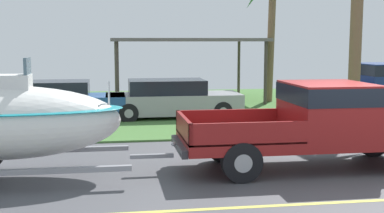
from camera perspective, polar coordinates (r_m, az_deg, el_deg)
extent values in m
cube|color=#4C4C51|center=(11.29, 17.12, -7.25)|extent=(36.00, 8.00, 0.06)
cube|color=#477538|center=(21.53, 4.23, -0.04)|extent=(36.00, 14.00, 0.11)
cube|color=maroon|center=(11.39, 12.94, -3.57)|extent=(5.58, 1.97, 0.22)
cube|color=maroon|center=(11.44, 14.85, -0.21)|extent=(1.67, 1.97, 1.11)
cube|color=black|center=(11.40, 14.90, 1.40)|extent=(1.69, 1.99, 0.38)
cube|color=#621111|center=(10.88, 5.01, -3.23)|extent=(2.34, 1.97, 0.04)
cube|color=maroon|center=(11.75, 3.92, -1.42)|extent=(2.34, 0.08, 0.45)
cube|color=maroon|center=(9.94, 6.33, -3.04)|extent=(2.34, 0.08, 0.45)
cube|color=maroon|center=(10.63, -0.91, -2.33)|extent=(0.08, 1.97, 0.45)
cube|color=#333338|center=(10.69, -1.44, -4.43)|extent=(0.12, 1.77, 0.16)
sphere|color=#B2B2B7|center=(10.66, -2.08, -4.19)|extent=(0.10, 0.10, 0.10)
cylinder|color=black|center=(13.03, 19.39, -3.48)|extent=(0.80, 0.28, 0.80)
cylinder|color=#9E9EA3|center=(13.03, 19.39, -3.48)|extent=(0.36, 0.29, 0.36)
cylinder|color=black|center=(11.75, 3.41, -4.21)|extent=(0.80, 0.28, 0.80)
cylinder|color=#9E9EA3|center=(11.75, 3.41, -4.21)|extent=(0.36, 0.29, 0.36)
cylinder|color=black|center=(10.10, 5.53, -6.15)|extent=(0.80, 0.28, 0.80)
cylinder|color=#9E9EA3|center=(10.10, 5.53, -6.15)|extent=(0.36, 0.29, 0.36)
cube|color=gray|center=(10.67, -4.49, -5.51)|extent=(0.90, 0.10, 0.08)
cube|color=gray|center=(11.73, -19.36, -4.73)|extent=(4.98, 0.12, 0.10)
ellipsoid|color=white|center=(10.71, -20.41, -1.70)|extent=(4.65, 1.81, 1.44)
ellipsoid|color=teal|center=(10.68, -20.47, -0.36)|extent=(4.74, 1.85, 0.12)
cube|color=silver|center=(10.60, -19.33, 1.60)|extent=(0.70, 0.60, 0.65)
cube|color=slate|center=(10.51, -17.82, 4.22)|extent=(0.06, 0.56, 0.36)
cylinder|color=silver|center=(10.43, -9.21, 1.42)|extent=(0.04, 0.04, 0.50)
cube|color=navy|center=(20.12, 19.30, 0.87)|extent=(5.45, 2.00, 0.22)
cube|color=navy|center=(20.25, 20.33, 2.85)|extent=(1.63, 2.00, 1.18)
cube|color=black|center=(20.22, 20.38, 3.86)|extent=(1.65, 2.02, 0.38)
cube|color=#112047|center=(19.41, 15.20, 1.19)|extent=(2.29, 2.00, 0.04)
cube|color=navy|center=(20.27, 14.12, 2.06)|extent=(2.29, 0.08, 0.45)
cube|color=navy|center=(18.53, 16.42, 1.51)|extent=(2.29, 0.08, 0.45)
cube|color=navy|center=(18.97, 12.17, 1.77)|extent=(0.08, 2.00, 0.45)
cube|color=#333338|center=(18.98, 11.86, 0.58)|extent=(0.12, 1.80, 0.16)
sphere|color=#B2B2B7|center=(18.93, 11.52, 0.72)|extent=(0.10, 0.10, 0.10)
cylinder|color=black|center=(20.22, 13.85, 0.44)|extent=(0.80, 0.28, 0.80)
cylinder|color=#9E9EA3|center=(20.22, 13.85, 0.44)|extent=(0.36, 0.29, 0.36)
cylinder|color=black|center=(18.61, 15.95, -0.20)|extent=(0.80, 0.28, 0.80)
cylinder|color=#9E9EA3|center=(18.61, 15.95, -0.20)|extent=(0.36, 0.29, 0.36)
cube|color=#234C89|center=(18.19, -14.63, 0.09)|extent=(4.55, 1.77, 0.70)
cube|color=black|center=(18.15, -15.41, 1.95)|extent=(2.55, 1.63, 0.50)
cylinder|color=black|center=(18.91, -9.71, -0.12)|extent=(0.66, 0.22, 0.66)
cylinder|color=#9E9EA3|center=(18.91, -9.71, -0.12)|extent=(0.30, 0.23, 0.30)
cylinder|color=black|center=(17.33, -9.77, -0.80)|extent=(0.66, 0.22, 0.66)
cylinder|color=#9E9EA3|center=(17.33, -9.77, -0.80)|extent=(0.30, 0.23, 0.30)
cylinder|color=black|center=(19.21, -18.98, -0.30)|extent=(0.66, 0.22, 0.66)
cylinder|color=#9E9EA3|center=(19.21, -18.98, -0.30)|extent=(0.30, 0.23, 0.30)
cylinder|color=black|center=(17.66, -19.86, -0.98)|extent=(0.66, 0.22, 0.66)
cylinder|color=#9E9EA3|center=(17.66, -19.86, -0.98)|extent=(0.30, 0.23, 0.30)
cube|color=#99999E|center=(18.27, -2.08, 0.35)|extent=(4.74, 1.85, 0.70)
cube|color=black|center=(18.18, -2.83, 2.21)|extent=(2.66, 1.71, 0.50)
cylinder|color=black|center=(19.37, 2.36, 0.15)|extent=(0.66, 0.22, 0.66)
cylinder|color=#9E9EA3|center=(19.37, 2.36, 0.15)|extent=(0.30, 0.23, 0.30)
cylinder|color=black|center=(17.74, 3.42, -0.52)|extent=(0.66, 0.22, 0.66)
cylinder|color=#9E9EA3|center=(17.74, 3.42, -0.52)|extent=(0.30, 0.23, 0.30)
cylinder|color=black|center=(19.01, -7.21, -0.04)|extent=(0.66, 0.22, 0.66)
cylinder|color=#9E9EA3|center=(19.01, -7.21, -0.04)|extent=(0.30, 0.23, 0.30)
cylinder|color=black|center=(17.35, -7.04, -0.74)|extent=(0.66, 0.22, 0.66)
cylinder|color=#9E9EA3|center=(17.35, -7.04, -0.74)|extent=(0.30, 0.23, 0.30)
cylinder|color=#4C4238|center=(26.38, 5.22, 4.27)|extent=(0.14, 0.14, 2.72)
cylinder|color=#4C4238|center=(21.94, 8.17, 3.62)|extent=(0.14, 0.14, 2.72)
cylinder|color=#4C4238|center=(25.58, -8.43, 4.13)|extent=(0.14, 0.14, 2.72)
cylinder|color=#4C4238|center=(20.97, -8.30, 3.45)|extent=(0.14, 0.14, 2.72)
cube|color=#6B665B|center=(23.47, -0.77, 7.42)|extent=(6.71, 5.12, 0.14)
cylinder|color=brown|center=(17.32, 17.79, 8.91)|extent=(0.38, 0.39, 6.66)
cylinder|color=brown|center=(22.86, 8.77, 7.66)|extent=(0.31, 0.68, 5.84)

